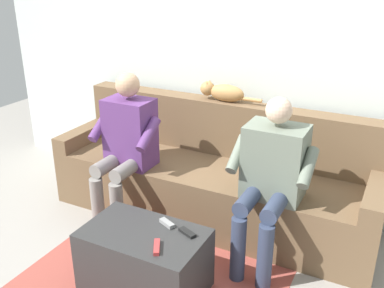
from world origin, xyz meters
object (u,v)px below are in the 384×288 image
Objects in this scene: remote_red at (157,247)px; person_left_seated at (271,172)px; cat_on_backrest at (222,92)px; couch at (214,179)px; remote_black at (187,232)px; coffee_table at (145,261)px; person_right_seated at (126,141)px; remote_gray at (167,223)px.

person_left_seated is at bearing 122.87° from remote_red.
cat_on_backrest is 1.50m from remote_red.
remote_black is at bearing 104.87° from couch.
coffee_table is at bearing 49.46° from person_left_seated.
coffee_table is 0.35m from remote_black.
remote_red is at bearing 133.88° from person_right_seated.
person_left_seated reaches higher than remote_black.
remote_red reaches higher than remote_black.
remote_gray reaches higher than remote_black.
remote_red is at bearing -89.40° from remote_black.
remote_black is 0.87× the size of remote_red.
coffee_table is at bearing -134.45° from remote_black.
person_left_seated is 1.15m from person_right_seated.
person_left_seated is at bearing -108.04° from remote_gray.
remote_black is at bearing 146.05° from person_right_seated.
remote_gray is 0.95× the size of remote_black.
person_right_seated is at bearing 168.23° from remote_black.
cat_on_backrest is at bearing 126.30° from remote_black.
cat_on_backrest reaches higher than coffee_table.
person_left_seated is 0.69m from remote_black.
remote_red is at bearing 62.09° from person_left_seated.
couch is 21.44× the size of remote_black.
person_right_seated is 0.88m from remote_gray.
remote_gray is at bearing 141.67° from person_right_seated.
remote_red is (-0.07, 0.24, -0.00)m from remote_gray.
person_right_seated reaches higher than cat_on_backrest.
remote_gray is (-0.14, 1.14, -0.55)m from cat_on_backrest.
remote_gray is at bearing 96.82° from cat_on_backrest.
coffee_table is 0.99m from person_left_seated.
cat_on_backrest is (0.05, -0.24, 0.66)m from couch.
remote_gray is 0.83× the size of remote_red.
coffee_table is at bearing 131.07° from person_right_seated.
couch is at bearing 101.18° from cat_on_backrest.
remote_black reaches higher than coffee_table.
person_right_seated is 1.09m from remote_red.
remote_gray is (-0.09, 0.90, 0.11)m from couch.
cat_on_backrest is at bearing -130.53° from person_right_seated.
couch is 0.77m from person_right_seated.
person_right_seated is (0.57, 0.38, 0.36)m from couch.
person_left_seated is (-0.57, -0.67, 0.45)m from coffee_table.
couch is at bearing -60.26° from remote_gray.
coffee_table is at bearing 80.74° from remote_gray.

